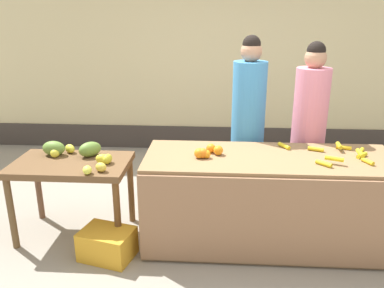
% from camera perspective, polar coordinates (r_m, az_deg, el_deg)
% --- Properties ---
extents(ground_plane, '(24.00, 24.00, 0.00)m').
position_cam_1_polar(ground_plane, '(3.84, 5.58, -13.51)').
color(ground_plane, gray).
extents(market_wall_back, '(9.87, 0.23, 3.03)m').
position_cam_1_polar(market_wall_back, '(5.97, 5.32, 13.19)').
color(market_wall_back, beige).
rests_on(market_wall_back, ground).
extents(fruit_stall_counter, '(2.22, 0.83, 0.84)m').
position_cam_1_polar(fruit_stall_counter, '(3.66, 11.00, -8.05)').
color(fruit_stall_counter, olive).
rests_on(fruit_stall_counter, ground).
extents(side_table_wooden, '(1.06, 0.65, 0.74)m').
position_cam_1_polar(side_table_wooden, '(3.78, -17.11, -3.92)').
color(side_table_wooden, brown).
rests_on(side_table_wooden, ground).
extents(banana_bunch_pile, '(0.77, 0.57, 0.07)m').
position_cam_1_polar(banana_bunch_pile, '(3.67, 20.49, -1.22)').
color(banana_bunch_pile, gold).
rests_on(banana_bunch_pile, fruit_stall_counter).
extents(orange_pile, '(0.25, 0.24, 0.09)m').
position_cam_1_polar(orange_pile, '(3.44, 2.31, -1.07)').
color(orange_pile, orange).
rests_on(orange_pile, fruit_stall_counter).
extents(mango_papaya_pile, '(0.74, 0.64, 0.14)m').
position_cam_1_polar(mango_papaya_pile, '(3.80, -16.45, -1.11)').
color(mango_papaya_pile, yellow).
rests_on(mango_papaya_pile, side_table_wooden).
extents(vendor_woman_blue_shirt, '(0.34, 0.34, 1.84)m').
position_cam_1_polar(vendor_woman_blue_shirt, '(4.08, 8.13, 2.60)').
color(vendor_woman_blue_shirt, '#33333D').
rests_on(vendor_woman_blue_shirt, ground).
extents(vendor_woman_pink_shirt, '(0.34, 0.34, 1.78)m').
position_cam_1_polar(vendor_woman_pink_shirt, '(4.15, 16.60, 1.86)').
color(vendor_woman_pink_shirt, '#33333D').
rests_on(vendor_woman_pink_shirt, ground).
extents(produce_crate, '(0.51, 0.42, 0.26)m').
position_cam_1_polar(produce_crate, '(3.58, -12.24, -14.05)').
color(produce_crate, gold).
rests_on(produce_crate, ground).
extents(produce_sack, '(0.45, 0.46, 0.46)m').
position_cam_1_polar(produce_sack, '(4.50, -3.57, -5.09)').
color(produce_sack, maroon).
rests_on(produce_sack, ground).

